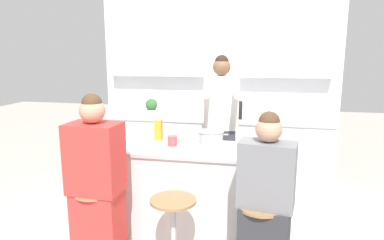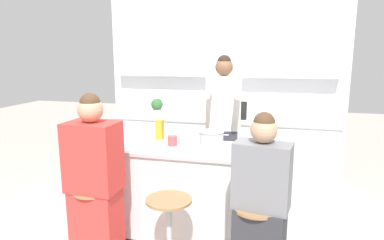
% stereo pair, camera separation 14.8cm
% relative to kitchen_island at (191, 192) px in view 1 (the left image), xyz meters
% --- Properties ---
extents(ground_plane, '(16.00, 16.00, 0.00)m').
position_rel_kitchen_island_xyz_m(ground_plane, '(0.00, 0.00, -0.46)').
color(ground_plane, '#B2ADA3').
extents(wall_back, '(3.35, 0.22, 2.70)m').
position_rel_kitchen_island_xyz_m(wall_back, '(0.00, 1.81, 1.08)').
color(wall_back, white).
rests_on(wall_back, ground_plane).
extents(back_counter, '(3.11, 0.59, 0.91)m').
position_rel_kitchen_island_xyz_m(back_counter, '(0.00, 1.52, -0.00)').
color(back_counter, silver).
rests_on(back_counter, ground_plane).
extents(kitchen_island, '(1.66, 0.64, 0.91)m').
position_rel_kitchen_island_xyz_m(kitchen_island, '(0.00, 0.00, 0.00)').
color(kitchen_island, black).
rests_on(kitchen_island, ground_plane).
extents(bar_stool_leftmost, '(0.38, 0.38, 0.68)m').
position_rel_kitchen_island_xyz_m(bar_stool_leftmost, '(-0.66, -0.62, -0.10)').
color(bar_stool_leftmost, '#997047').
rests_on(bar_stool_leftmost, ground_plane).
extents(bar_stool_center, '(0.38, 0.38, 0.68)m').
position_rel_kitchen_island_xyz_m(bar_stool_center, '(0.00, -0.66, -0.10)').
color(bar_stool_center, '#997047').
rests_on(bar_stool_center, ground_plane).
extents(person_cooking, '(0.44, 0.58, 1.76)m').
position_rel_kitchen_island_xyz_m(person_cooking, '(0.20, 0.65, 0.42)').
color(person_cooking, '#383842').
rests_on(person_cooking, ground_plane).
extents(person_wrapped_blanket, '(0.42, 0.30, 1.47)m').
position_rel_kitchen_island_xyz_m(person_wrapped_blanket, '(-0.64, -0.64, 0.24)').
color(person_wrapped_blanket, red).
rests_on(person_wrapped_blanket, ground_plane).
extents(person_seated_near, '(0.43, 0.32, 1.38)m').
position_rel_kitchen_island_xyz_m(person_seated_near, '(0.69, -0.64, 0.17)').
color(person_seated_near, '#333338').
rests_on(person_seated_near, ground_plane).
extents(cooking_pot, '(0.33, 0.24, 0.13)m').
position_rel_kitchen_island_xyz_m(cooking_pot, '(0.17, 0.17, 0.51)').
color(cooking_pot, '#B7BABC').
rests_on(cooking_pot, kitchen_island).
extents(fruit_bowl, '(0.21, 0.21, 0.06)m').
position_rel_kitchen_island_xyz_m(fruit_bowl, '(0.58, -0.02, 0.48)').
color(fruit_bowl, '#B7BABC').
rests_on(fruit_bowl, kitchen_island).
extents(coffee_cup_near, '(0.12, 0.09, 0.09)m').
position_rel_kitchen_island_xyz_m(coffee_cup_near, '(-0.18, 0.03, 0.49)').
color(coffee_cup_near, '#DB4C51').
rests_on(coffee_cup_near, kitchen_island).
extents(banana_bunch, '(0.14, 0.10, 0.05)m').
position_rel_kitchen_island_xyz_m(banana_bunch, '(-0.73, -0.21, 0.47)').
color(banana_bunch, yellow).
rests_on(banana_bunch, kitchen_island).
extents(juice_carton, '(0.07, 0.07, 0.22)m').
position_rel_kitchen_island_xyz_m(juice_carton, '(-0.38, 0.22, 0.55)').
color(juice_carton, gold).
rests_on(juice_carton, kitchen_island).
extents(microwave, '(0.46, 0.41, 0.29)m').
position_rel_kitchen_island_xyz_m(microwave, '(0.19, 1.50, 0.60)').
color(microwave, white).
rests_on(microwave, back_counter).
extents(potted_plant, '(0.17, 0.17, 0.23)m').
position_rel_kitchen_island_xyz_m(potted_plant, '(-0.89, 1.52, 0.57)').
color(potted_plant, beige).
rests_on(potted_plant, back_counter).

